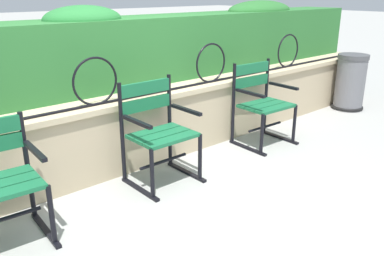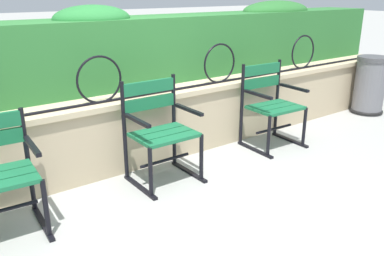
{
  "view_description": "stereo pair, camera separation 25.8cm",
  "coord_description": "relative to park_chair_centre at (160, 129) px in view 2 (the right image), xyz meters",
  "views": [
    {
      "loc": [
        -2.05,
        -2.18,
        1.63
      ],
      "look_at": [
        0.0,
        0.16,
        0.55
      ],
      "focal_mm": 37.48,
      "sensor_mm": 36.0,
      "label": 1
    },
    {
      "loc": [
        -1.85,
        -2.35,
        1.63
      ],
      "look_at": [
        0.0,
        0.16,
        0.55
      ],
      "focal_mm": 37.48,
      "sensor_mm": 36.0,
      "label": 2
    }
  ],
  "objects": [
    {
      "name": "ground_plane",
      "position": [
        0.11,
        -0.49,
        -0.47
      ],
      "size": [
        60.0,
        60.0,
        0.0
      ],
      "primitive_type": "plane",
      "color": "#9E9E99"
    },
    {
      "name": "stone_wall",
      "position": [
        0.11,
        0.44,
        -0.12
      ],
      "size": [
        7.92,
        0.41,
        0.68
      ],
      "color": "tan",
      "rests_on": "ground"
    },
    {
      "name": "iron_arch_fence",
      "position": [
        -0.28,
        0.36,
        0.39
      ],
      "size": [
        7.37,
        0.02,
        0.42
      ],
      "color": "black",
      "rests_on": "stone_wall"
    },
    {
      "name": "hedge_row",
      "position": [
        0.15,
        0.92,
        0.59
      ],
      "size": [
        7.76,
        0.62,
        0.81
      ],
      "color": "#2D7033",
      "rests_on": "stone_wall"
    },
    {
      "name": "park_chair_centre",
      "position": [
        0.0,
        0.0,
        0.0
      ],
      "size": [
        0.56,
        0.52,
        0.9
      ],
      "color": "#19663D",
      "rests_on": "ground"
    },
    {
      "name": "park_chair_right",
      "position": [
        1.41,
        0.01,
        -0.0
      ],
      "size": [
        0.59,
        0.55,
        0.89
      ],
      "color": "#19663D",
      "rests_on": "ground"
    },
    {
      "name": "trash_bin",
      "position": [
        3.41,
        0.03,
        -0.1
      ],
      "size": [
        0.44,
        0.44,
        0.78
      ],
      "color": "slate",
      "rests_on": "ground"
    }
  ]
}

